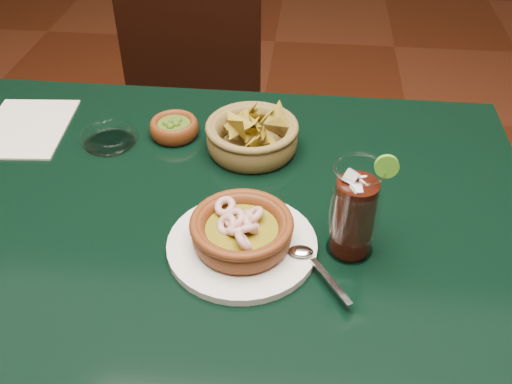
# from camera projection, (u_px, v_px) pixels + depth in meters

# --- Properties ---
(dining_table) EXTENTS (1.20, 0.80, 0.75)m
(dining_table) POSITION_uv_depth(u_px,v_px,m) (178.00, 250.00, 1.00)
(dining_table) COLOR black
(dining_table) RESTS_ON ground
(dining_chair) EXTENTS (0.46, 0.46, 0.95)m
(dining_chair) POSITION_uv_depth(u_px,v_px,m) (182.00, 104.00, 1.65)
(dining_chair) COLOR black
(dining_chair) RESTS_ON ground
(shrimp_plate) EXTENTS (0.28, 0.23, 0.07)m
(shrimp_plate) POSITION_uv_depth(u_px,v_px,m) (242.00, 234.00, 0.85)
(shrimp_plate) COLOR silver
(shrimp_plate) RESTS_ON dining_table
(chip_basket) EXTENTS (0.20, 0.20, 0.13)m
(chip_basket) POSITION_uv_depth(u_px,v_px,m) (252.00, 136.00, 1.05)
(chip_basket) COLOR olive
(chip_basket) RESTS_ON dining_table
(guacamole_ramekin) EXTENTS (0.11, 0.11, 0.04)m
(guacamole_ramekin) POSITION_uv_depth(u_px,v_px,m) (174.00, 128.00, 1.10)
(guacamole_ramekin) COLOR #55240D
(guacamole_ramekin) RESTS_ON dining_table
(cola_drink) EXTENTS (0.15, 0.15, 0.17)m
(cola_drink) POSITION_uv_depth(u_px,v_px,m) (355.00, 211.00, 0.82)
(cola_drink) COLOR white
(cola_drink) RESTS_ON dining_table
(glass_ashtray) EXTENTS (0.12, 0.12, 0.03)m
(glass_ashtray) POSITION_uv_depth(u_px,v_px,m) (109.00, 138.00, 1.08)
(glass_ashtray) COLOR white
(glass_ashtray) RESTS_ON dining_table
(paper_menu) EXTENTS (0.18, 0.23, 0.00)m
(paper_menu) POSITION_uv_depth(u_px,v_px,m) (26.00, 128.00, 1.13)
(paper_menu) COLOR beige
(paper_menu) RESTS_ON dining_table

